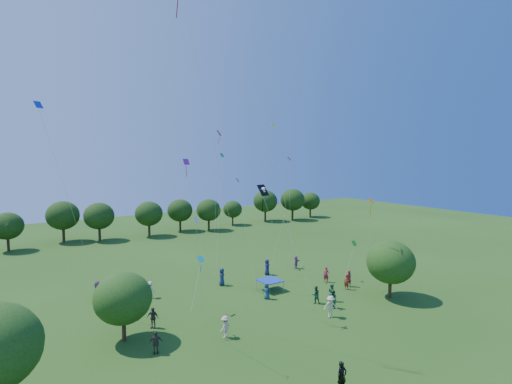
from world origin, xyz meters
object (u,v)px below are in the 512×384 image
object	(u,v)px
tent_red_stripe	(111,290)
man_in_black	(342,376)
tent_blue	(270,281)
near_tree_east	(391,262)
pirate_kite	(264,192)
near_tree_north	(123,298)
red_high_kite	(193,43)

from	to	relation	value
tent_red_stripe	man_in_black	world-z (taller)	man_in_black
tent_red_stripe	man_in_black	bearing A→B (deg)	-71.36
tent_blue	man_in_black	distance (m)	18.16
near_tree_east	tent_red_stripe	bearing A→B (deg)	148.08
man_in_black	pirate_kite	world-z (taller)	pirate_kite
tent_red_stripe	tent_blue	bearing A→B (deg)	-22.83
tent_blue	pirate_kite	xyz separation A→B (m)	(-4.74, -5.77, 9.89)
near_tree_east	tent_blue	distance (m)	12.22
tent_red_stripe	tent_blue	world-z (taller)	same
near_tree_north	near_tree_east	xyz separation A→B (m)	(24.42, -5.11, 0.26)
red_high_kite	near_tree_north	bearing A→B (deg)	145.13
near_tree_north	near_tree_east	size ratio (longest dim) A/B	0.93
tent_red_stripe	man_in_black	size ratio (longest dim) A/B	1.23
near_tree_east	red_high_kite	world-z (taller)	red_high_kite
tent_red_stripe	near_tree_east	bearing A→B (deg)	-31.92
tent_blue	man_in_black	world-z (taller)	man_in_black
tent_blue	red_high_kite	xyz separation A→B (m)	(-11.26, -6.35, 20.84)
man_in_black	red_high_kite	xyz separation A→B (m)	(-4.50, 10.51, 20.98)
near_tree_east	tent_red_stripe	xyz separation A→B (m)	(-23.12, 14.40, -2.54)
tent_red_stripe	tent_blue	size ratio (longest dim) A/B	1.00
pirate_kite	man_in_black	bearing A→B (deg)	-100.32
man_in_black	tent_blue	bearing A→B (deg)	76.71
red_high_kite	near_tree_east	bearing A→B (deg)	-5.59
tent_red_stripe	pirate_kite	xyz separation A→B (m)	(9.76, -11.87, 9.89)
near_tree_north	man_in_black	xyz separation A→B (m)	(9.04, -13.68, -2.43)
tent_red_stripe	pirate_kite	world-z (taller)	pirate_kite
tent_red_stripe	pirate_kite	bearing A→B (deg)	-50.57
red_high_kite	man_in_black	bearing A→B (deg)	-66.81
near_tree_north	near_tree_east	distance (m)	24.95
near_tree_north	red_high_kite	bearing A→B (deg)	-34.87
near_tree_north	man_in_black	bearing A→B (deg)	-56.52
near_tree_north	red_high_kite	xyz separation A→B (m)	(4.54, -3.17, 18.56)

